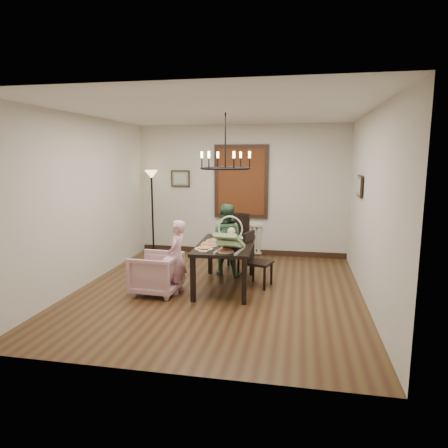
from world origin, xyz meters
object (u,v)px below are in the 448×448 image
(baby_bouncer, at_px, (230,239))
(floor_lamp, at_px, (153,214))
(chair_far, at_px, (233,242))
(drinking_glass, at_px, (226,238))
(chair_right, at_px, (259,259))
(elderly_woman, at_px, (177,263))
(dining_table, at_px, (225,249))
(armchair, at_px, (156,273))
(seated_man, at_px, (226,246))

(baby_bouncer, relative_size, floor_lamp, 0.31)
(chair_far, relative_size, drinking_glass, 8.48)
(chair_right, height_order, drinking_glass, chair_right)
(floor_lamp, bearing_deg, elderly_woman, -61.24)
(dining_table, bearing_deg, armchair, -156.99)
(baby_bouncer, height_order, drinking_glass, baby_bouncer)
(drinking_glass, relative_size, floor_lamp, 0.07)
(chair_far, bearing_deg, dining_table, -72.45)
(armchair, xyz_separation_m, floor_lamp, (-0.96, 2.42, 0.58))
(chair_far, distance_m, chair_right, 1.08)
(chair_right, height_order, floor_lamp, floor_lamp)
(elderly_woman, bearing_deg, drinking_glass, 129.08)
(chair_far, bearing_deg, drinking_glass, -72.97)
(seated_man, bearing_deg, chair_right, 148.34)
(drinking_glass, bearing_deg, dining_table, -83.05)
(armchair, bearing_deg, chair_right, 116.44)
(armchair, distance_m, elderly_woman, 0.37)
(seated_man, xyz_separation_m, drinking_glass, (0.11, -0.58, 0.26))
(seated_man, bearing_deg, drinking_glass, 107.43)
(floor_lamp, bearing_deg, chair_right, -34.97)
(chair_right, xyz_separation_m, baby_bouncer, (-0.37, -0.67, 0.46))
(chair_right, relative_size, elderly_woman, 0.94)
(armchair, bearing_deg, floor_lamp, -154.85)
(armchair, distance_m, drinking_glass, 1.26)
(chair_far, relative_size, chair_right, 1.18)
(elderly_woman, xyz_separation_m, drinking_glass, (0.68, 0.53, 0.32))
(dining_table, distance_m, floor_lamp, 2.78)
(dining_table, relative_size, chair_right, 1.76)
(seated_man, height_order, baby_bouncer, baby_bouncer)
(chair_far, height_order, baby_bouncer, baby_bouncer)
(dining_table, relative_size, drinking_glass, 12.66)
(chair_far, bearing_deg, seated_man, -85.94)
(seated_man, bearing_deg, elderly_woman, 69.48)
(elderly_woman, distance_m, drinking_glass, 0.92)
(baby_bouncer, height_order, floor_lamp, floor_lamp)
(floor_lamp, bearing_deg, armchair, -68.25)
(chair_far, bearing_deg, baby_bouncer, -67.48)
(floor_lamp, bearing_deg, dining_table, -44.26)
(dining_table, height_order, baby_bouncer, baby_bouncer)
(baby_bouncer, relative_size, drinking_glass, 4.42)
(chair_right, relative_size, floor_lamp, 0.51)
(chair_far, xyz_separation_m, drinking_glass, (0.04, -0.96, 0.26))
(baby_bouncer, bearing_deg, seated_man, 110.75)
(elderly_woman, bearing_deg, armchair, -75.74)
(chair_right, xyz_separation_m, seated_man, (-0.66, 0.52, 0.08))
(armchair, bearing_deg, chair_far, 151.65)
(elderly_woman, bearing_deg, floor_lamp, -149.94)
(chair_far, xyz_separation_m, armchair, (-0.97, -1.56, -0.22))
(dining_table, distance_m, elderly_woman, 0.82)
(chair_far, bearing_deg, floor_lamp, 171.06)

